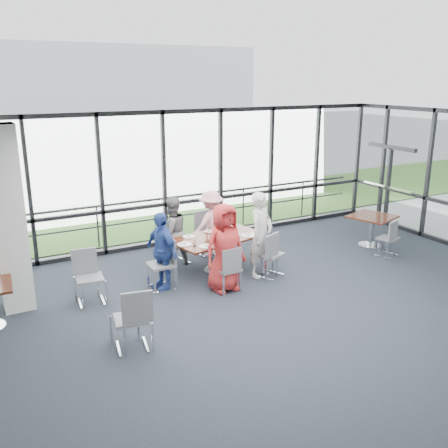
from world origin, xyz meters
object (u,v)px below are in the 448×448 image
structural_column (9,220)px  diner_near_right (261,235)px  diner_end (161,251)px  chair_main_nr (270,254)px  chair_spare_lb (90,278)px  side_table_right (372,220)px  chair_main_end (161,265)px  chair_main_fl (177,243)px  chair_spare_la (131,319)px  diner_far_right (211,224)px  chair_spare_r (388,238)px  diner_far_left (172,232)px  diner_near_left (224,248)px  main_table (217,242)px  chair_main_nl (228,269)px  chair_main_fr (206,234)px

structural_column → diner_near_right: structural_column is taller
diner_end → chair_main_nr: (2.14, -0.47, -0.29)m
chair_main_nr → chair_spare_lb: chair_spare_lb is taller
side_table_right → chair_main_end: size_ratio=1.24×
side_table_right → chair_spare_lb: chair_spare_lb is taller
chair_main_fl → chair_spare_la: chair_spare_la is taller
chair_spare_lb → diner_far_right: bearing=-152.1°
structural_column → chair_main_nr: structural_column is taller
chair_main_end → chair_main_nr: bearing=80.2°
chair_spare_la → chair_spare_r: (6.38, 1.12, -0.06)m
diner_near_right → diner_far_left: 1.93m
structural_column → diner_near_left: structural_column is taller
main_table → chair_main_nl: 1.05m
diner_near_right → diner_end: size_ratio=1.15×
side_table_right → chair_main_nl: chair_main_nl is taller
main_table → diner_far_left: bearing=122.9°
diner_near_left → chair_main_end: diner_near_left is taller
diner_end → chair_main_fr: size_ratio=1.62×
diner_far_left → chair_spare_la: (-1.87, -2.88, -0.28)m
chair_main_end → chair_spare_lb: size_ratio=1.02×
diner_far_right → chair_spare_r: size_ratio=1.80×
diner_near_left → diner_far_left: bearing=97.4°
diner_near_left → chair_spare_r: bearing=-6.6°
chair_main_end → diner_far_right: bearing=127.9°
diner_near_left → chair_main_nl: diner_near_left is taller
main_table → diner_near_left: 1.01m
diner_near_left → main_table: bearing=65.2°
main_table → side_table_right: 4.00m
main_table → diner_near_left: (-0.33, -0.93, 0.22)m
diner_near_right → chair_spare_r: size_ratio=2.08×
side_table_right → diner_far_left: size_ratio=0.79×
chair_main_nl → chair_main_fl: (-0.26, 1.80, 0.02)m
chair_spare_lb → chair_spare_r: chair_spare_lb is taller
diner_far_right → chair_spare_lb: (-3.05, -1.20, -0.28)m
main_table → diner_far_left: (-0.70, 0.72, 0.13)m
diner_near_right → chair_main_fl: bearing=103.7°
structural_column → chair_main_fl: (3.32, 0.68, -1.15)m
structural_column → chair_spare_lb: structural_column is taller
diner_end → chair_spare_la: diner_end is taller
diner_end → chair_spare_lb: bearing=-103.9°
main_table → chair_main_end: size_ratio=2.15×
chair_spare_la → main_table: bearing=50.6°
main_table → chair_main_fl: (-0.56, 0.81, -0.17)m
diner_far_right → diner_far_left: bearing=-1.2°
chair_main_nl → chair_main_fr: 2.15m
diner_far_left → chair_spare_r: bearing=149.0°
side_table_right → chair_main_fr: chair_main_fr is taller
chair_main_nr → chair_spare_lb: 3.55m
chair_main_fr → chair_spare_lb: bearing=20.3°
side_table_right → diner_far_left: bearing=167.4°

